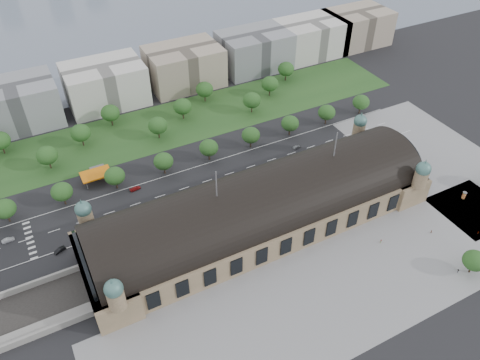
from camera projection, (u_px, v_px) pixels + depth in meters
name	position (u px, v px, depth m)	size (l,w,h in m)	color
ground	(260.00, 225.00, 202.52)	(900.00, 900.00, 0.00)	black
station	(261.00, 208.00, 195.92)	(150.00, 48.40, 44.30)	#9E8262
plaza_south	(341.00, 291.00, 176.17)	(190.00, 48.00, 0.12)	gray
plaza_east	(436.00, 159.00, 239.02)	(56.00, 100.00, 0.12)	gray
road_slab	(184.00, 188.00, 221.25)	(260.00, 26.00, 0.10)	black
grass_belt	(155.00, 128.00, 260.40)	(300.00, 45.00, 0.10)	#244C1E
petrol_station	(97.00, 172.00, 225.88)	(14.00, 13.00, 5.05)	orange
lake	(91.00, 7.00, 405.01)	(700.00, 320.00, 0.08)	slate
office_2	(15.00, 105.00, 256.83)	(45.00, 32.00, 24.00)	gray
office_3	(105.00, 84.00, 274.55)	(45.00, 32.00, 24.00)	silver
office_4	(184.00, 66.00, 292.27)	(45.00, 32.00, 24.00)	tan
office_5	(254.00, 50.00, 309.99)	(45.00, 32.00, 24.00)	gray
office_6	(311.00, 38.00, 325.94)	(45.00, 32.00, 24.00)	silver
office_7	(356.00, 27.00, 340.12)	(45.00, 32.00, 24.00)	tan
tree_row_1	(5.00, 209.00, 199.74)	(9.60, 9.60, 11.52)	#2D2116
tree_row_2	(62.00, 192.00, 208.25)	(9.60, 9.60, 11.52)	#2D2116
tree_row_3	(115.00, 176.00, 216.75)	(9.60, 9.60, 11.52)	#2D2116
tree_row_4	(163.00, 161.00, 225.26)	(9.60, 9.60, 11.52)	#2D2116
tree_row_5	(209.00, 148.00, 233.76)	(9.60, 9.60, 11.52)	#2D2116
tree_row_6	(251.00, 135.00, 242.27)	(9.60, 9.60, 11.52)	#2D2116
tree_row_7	(290.00, 123.00, 250.78)	(9.60, 9.60, 11.52)	#2D2116
tree_row_8	(327.00, 112.00, 259.28)	(9.60, 9.60, 11.52)	#2D2116
tree_row_9	(361.00, 102.00, 267.79)	(9.60, 9.60, 11.52)	#2D2116
tree_belt_2	(0.00, 141.00, 237.45)	(10.40, 10.40, 12.48)	#2D2116
tree_belt_3	(47.00, 155.00, 227.88)	(10.40, 10.40, 12.48)	#2D2116
tree_belt_4	(80.00, 133.00, 242.77)	(10.40, 10.40, 12.48)	#2D2116
tree_belt_5	(110.00, 113.00, 257.66)	(10.40, 10.40, 12.48)	#2D2116
tree_belt_6	(158.00, 125.00, 248.08)	(10.40, 10.40, 12.48)	#2D2116
tree_belt_7	(182.00, 106.00, 262.97)	(10.40, 10.40, 12.48)	#2D2116
tree_belt_8	(204.00, 89.00, 277.86)	(10.40, 10.40, 12.48)	#2D2116
tree_belt_9	(252.00, 100.00, 268.28)	(10.40, 10.40, 12.48)	#2D2116
tree_belt_10	(270.00, 84.00, 283.17)	(10.40, 10.40, 12.48)	#2D2116
tree_belt_11	(286.00, 69.00, 298.06)	(10.40, 10.40, 12.48)	#2D2116
tree_plaza_s	(475.00, 261.00, 178.64)	(9.00, 9.00, 10.64)	#2D2116
traffic_car_1	(8.00, 240.00, 194.86)	(1.73, 4.96, 1.63)	gray
traffic_car_2	(123.00, 223.00, 202.70)	(2.71, 5.88, 1.63)	black
traffic_car_3	(135.00, 189.00, 220.04)	(2.14, 5.28, 1.53)	maroon
traffic_car_4	(217.00, 186.00, 221.26)	(1.86, 4.63, 1.58)	#172143
traffic_car_5	(297.00, 147.00, 245.55)	(1.53, 4.39, 1.45)	#505357
traffic_car_6	(342.00, 144.00, 247.29)	(2.55, 5.52, 1.54)	silver
parked_car_0	(60.00, 250.00, 190.65)	(1.67, 4.80, 1.58)	black
parked_car_1	(108.00, 241.00, 194.72)	(2.29, 4.97, 1.38)	maroon
parked_car_2	(107.00, 241.00, 194.52)	(2.11, 5.20, 1.51)	#182643
parked_car_3	(147.00, 220.00, 203.96)	(1.60, 3.98, 1.35)	slate
parked_car_4	(117.00, 231.00, 199.23)	(1.45, 4.15, 1.37)	#B9B9BB
parked_car_5	(172.00, 218.00, 204.87)	(2.18, 4.72, 1.31)	gray
parked_car_6	(199.00, 203.00, 212.71)	(1.82, 4.48, 1.30)	black
bus_west	(230.00, 180.00, 223.57)	(2.84, 12.13, 3.38)	red
bus_mid	(214.00, 185.00, 220.66)	(2.66, 11.39, 3.17)	silver
bus_east	(266.00, 170.00, 229.37)	(2.94, 12.55, 3.49)	beige
advertising_column	(464.00, 195.00, 214.79)	(1.89, 1.89, 3.58)	#D63554
pedestrian_0	(381.00, 241.00, 194.16)	(0.91, 0.52, 1.87)	gray
pedestrian_1	(431.00, 232.00, 198.51)	(0.61, 0.40, 1.67)	gray
pedestrian_3	(478.00, 233.00, 197.96)	(1.10, 0.53, 1.88)	gray
pedestrian_4	(458.00, 271.00, 182.10)	(1.24, 0.54, 1.91)	gray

